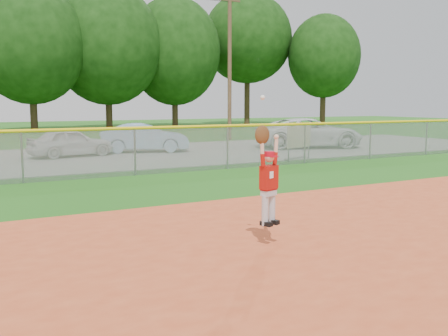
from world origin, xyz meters
The scene contains 10 objects.
ground centered at (0.00, 0.00, 0.00)m, with size 120.00×120.00×0.00m, color #1D5714.
parking_strip centered at (0.00, 16.00, 0.01)m, with size 44.00×10.00×0.03m, color slate.
car_white_a centered at (-0.71, 16.43, 0.62)m, with size 1.41×3.49×1.19m, color silver.
car_blue centered at (2.70, 16.87, 0.69)m, with size 1.40×4.01×1.32m, color #82A2C2.
car_white_b centered at (10.86, 15.11, 0.78)m, with size 2.48×5.38×1.49m, color silver.
sponsor_sign centered at (7.07, 10.91, 0.91)m, with size 1.49×0.52×1.38m.
outfield_fence centered at (0.00, 10.00, 0.88)m, with size 40.06×0.10×1.55m.
power_lines centered at (1.00, 22.00, 4.68)m, with size 19.40×0.24×9.00m.
tree_line centered at (0.96, 37.90, 7.53)m, with size 62.37×13.00×14.43m.
ballplayer centered at (-0.65, 1.34, 1.15)m, with size 0.52×0.29×2.04m.
Camera 1 is at (-4.91, -5.16, 2.29)m, focal length 40.00 mm.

